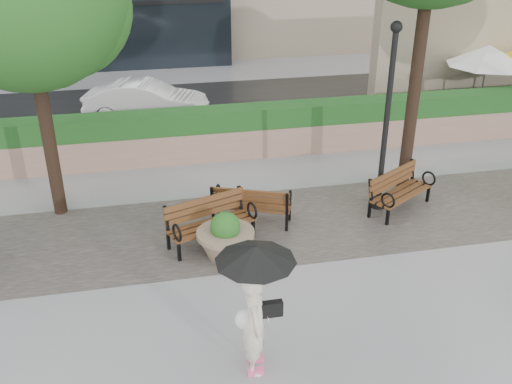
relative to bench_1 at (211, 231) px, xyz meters
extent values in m
plane|color=gray|center=(1.89, -2.54, -0.28)|extent=(100.00, 100.00, 0.00)
cube|color=#383330|center=(1.89, 0.46, -0.27)|extent=(28.00, 3.20, 0.01)
cube|color=#A07767|center=(1.89, 4.46, 0.12)|extent=(24.00, 0.80, 0.80)
cube|color=#164318|center=(1.89, 4.46, 0.80)|extent=(24.00, 0.75, 0.55)
cube|color=black|center=(1.89, 8.46, -0.28)|extent=(40.00, 7.00, 0.00)
cube|color=brown|center=(0.01, -0.03, 0.15)|extent=(1.83, 1.10, 0.05)
cube|color=brown|center=(-0.08, 0.22, 0.45)|extent=(1.69, 0.72, 0.41)
cube|color=black|center=(0.00, -0.01, -0.05)|extent=(1.86, 1.19, 0.45)
torus|color=black|center=(-0.70, -0.49, 0.33)|extent=(0.17, 0.35, 0.36)
torus|color=black|center=(0.85, 0.09, 0.33)|extent=(0.17, 0.35, 0.36)
cube|color=brown|center=(0.97, 0.70, 0.13)|extent=(1.73, 1.10, 0.05)
cube|color=brown|center=(0.87, 0.46, 0.41)|extent=(1.58, 0.74, 0.39)
cube|color=black|center=(0.96, 0.67, -0.07)|extent=(1.76, 1.18, 0.43)
torus|color=black|center=(1.76, 0.55, 0.29)|extent=(0.17, 0.33, 0.34)
torus|color=black|center=(0.31, 1.15, 0.29)|extent=(0.17, 0.33, 0.34)
cube|color=brown|center=(4.32, 0.55, 0.13)|extent=(1.70, 1.31, 0.05)
cube|color=brown|center=(4.18, 0.77, 0.42)|extent=(1.49, 0.98, 0.39)
cube|color=black|center=(4.30, 0.57, -0.06)|extent=(1.75, 1.39, 0.43)
torus|color=black|center=(3.73, -0.01, 0.30)|extent=(0.22, 0.32, 0.35)
torus|color=black|center=(5.08, 0.82, 0.30)|extent=(0.22, 0.32, 0.35)
cylinder|color=#7F6B56|center=(0.21, -0.51, 0.22)|extent=(1.11, 1.11, 0.09)
sphere|color=#254E16|center=(0.21, -0.51, 0.37)|extent=(0.57, 0.57, 0.57)
cylinder|color=black|center=(3.87, 0.76, 1.69)|extent=(0.12, 0.12, 3.93)
cylinder|color=black|center=(3.87, 0.76, -0.13)|extent=(0.28, 0.28, 0.30)
sphere|color=black|center=(3.87, 0.76, 3.70)|extent=(0.24, 0.24, 0.24)
cylinder|color=black|center=(-3.09, 2.00, 1.94)|extent=(0.28, 0.28, 4.43)
sphere|color=#254E16|center=(-2.49, 2.30, 4.02)|extent=(2.74, 2.74, 2.74)
cylinder|color=black|center=(4.86, 1.59, 2.68)|extent=(0.28, 0.28, 5.92)
cylinder|color=black|center=(9.51, 5.99, -0.23)|extent=(0.40, 0.40, 0.10)
cylinder|color=#99999E|center=(9.51, 5.99, 0.82)|extent=(0.06, 0.06, 2.20)
cone|color=white|center=(9.51, 5.99, 1.72)|extent=(2.50, 2.50, 0.60)
imported|color=silver|center=(-0.95, 7.92, 0.35)|extent=(4.03, 2.27, 1.26)
imported|color=beige|center=(0.15, -3.58, 0.58)|extent=(0.55, 0.70, 1.72)
cube|color=#F2598C|center=(0.18, -3.47, -0.24)|extent=(0.15, 0.25, 0.09)
cube|color=#F2598C|center=(0.12, -3.72, -0.24)|extent=(0.15, 0.25, 0.09)
cube|color=black|center=(0.38, -3.58, 0.74)|extent=(0.17, 0.34, 0.24)
sphere|color=white|center=(0.05, -3.34, 0.42)|extent=(0.30, 0.30, 0.30)
cylinder|color=black|center=(0.16, -3.53, 1.22)|extent=(0.02, 0.02, 0.91)
cone|color=black|center=(0.16, -3.53, 1.65)|extent=(1.12, 1.12, 0.24)
camera|label=1|loc=(-1.15, -9.80, 5.72)|focal=40.00mm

